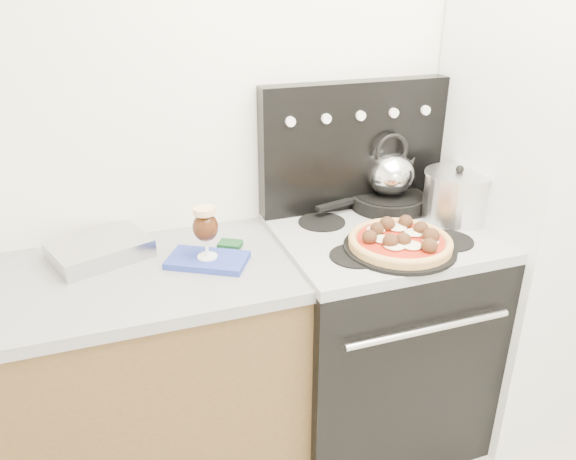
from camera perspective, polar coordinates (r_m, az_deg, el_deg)
name	(u,v)px	position (r m, az deg, el deg)	size (l,w,h in m)	color
room_shell	(564,261)	(1.28, 26.21, -2.82)	(3.52, 3.01, 2.52)	#B9B3AA
base_cabinet	(87,400)	(2.16, -19.73, -15.95)	(1.45, 0.60, 0.86)	brown
countertop	(66,289)	(1.91, -21.64, -5.55)	(1.48, 0.63, 0.04)	gray
stove_body	(374,339)	(2.33, 8.75, -10.92)	(0.76, 0.65, 0.88)	black
cooktop	(382,236)	(2.10, 9.55, -0.66)	(0.76, 0.65, 0.04)	#ADADB2
backguard	(354,146)	(2.24, 6.68, 8.47)	(0.76, 0.08, 0.50)	black
fridge	(542,203)	(2.46, 24.41, 2.52)	(0.64, 0.68, 1.90)	silver
foil_sheet	(100,250)	(2.01, -18.59, -1.90)	(0.31, 0.23, 0.06)	silver
oven_mitt	(208,260)	(1.90, -8.17, -3.06)	(0.26, 0.15, 0.02)	#273A9F
beer_glass	(206,232)	(1.86, -8.36, -0.25)	(0.08, 0.08, 0.18)	#341709
pizza_pan	(400,248)	(1.97, 11.27, -1.77)	(0.39, 0.39, 0.01)	black
pizza	(400,239)	(1.96, 11.34, -0.95)	(0.35, 0.35, 0.05)	#E48D4D
skillet	(388,201)	(2.31, 10.11, 2.92)	(0.30, 0.30, 0.05)	black
tea_kettle	(390,170)	(2.26, 10.36, 6.03)	(0.19, 0.19, 0.21)	white
stock_pot	(456,197)	(2.24, 16.71, 3.23)	(0.24, 0.24, 0.18)	silver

